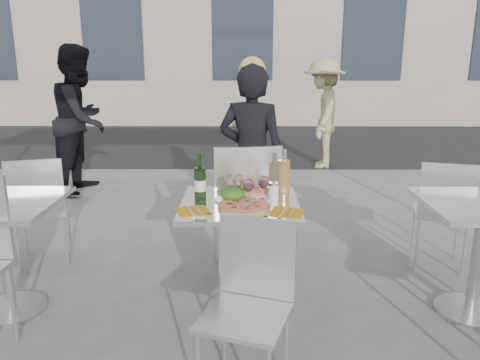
{
  "coord_description": "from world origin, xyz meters",
  "views": [
    {
      "loc": [
        0.02,
        -2.74,
        1.61
      ],
      "look_at": [
        0.0,
        0.15,
        0.85
      ],
      "focal_mm": 35.0,
      "sensor_mm": 36.0,
      "label": 1
    }
  ],
  "objects_px": {
    "side_table_left": "(2,233)",
    "wineglass_white_a": "(230,182)",
    "side_chair_rfar": "(443,206)",
    "chair_far": "(245,201)",
    "wineglass_white_b": "(239,181)",
    "salad_plate": "(233,195)",
    "sugar_shaker": "(273,191)",
    "chair_near": "(251,293)",
    "pizza_far": "(247,190)",
    "side_chair_lfar": "(39,203)",
    "pedestrian_a": "(81,119)",
    "wineglass_red_b": "(264,183)",
    "napkin_left": "(193,211)",
    "main_table": "(240,234)",
    "wine_bottle": "(200,181)",
    "pizza_near": "(244,206)",
    "side_table_right": "(480,235)",
    "woman_diner": "(252,158)",
    "napkin_right": "(287,212)",
    "pedestrian_b": "(323,114)",
    "wineglass_red_a": "(248,186)",
    "carafe": "(284,176)"
  },
  "relations": [
    {
      "from": "wineglass_red_b",
      "to": "chair_near",
      "type": "bearing_deg",
      "value": -96.86
    },
    {
      "from": "side_table_right",
      "to": "side_chair_rfar",
      "type": "xyz_separation_m",
      "value": [
        0.05,
        0.66,
        -0.03
      ]
    },
    {
      "from": "main_table",
      "to": "side_chair_lfar",
      "type": "height_order",
      "value": "side_chair_lfar"
    },
    {
      "from": "wine_bottle",
      "to": "pizza_far",
      "type": "bearing_deg",
      "value": 27.76
    },
    {
      "from": "wineglass_white_a",
      "to": "side_table_left",
      "type": "bearing_deg",
      "value": -176.97
    },
    {
      "from": "wineglass_white_a",
      "to": "pizza_far",
      "type": "bearing_deg",
      "value": 53.5
    },
    {
      "from": "wineglass_white_b",
      "to": "side_table_left",
      "type": "bearing_deg",
      "value": -176.89
    },
    {
      "from": "pedestrian_a",
      "to": "salad_plate",
      "type": "xyz_separation_m",
      "value": [
        1.9,
        -2.88,
        -0.1
      ]
    },
    {
      "from": "pizza_far",
      "to": "wineglass_white_a",
      "type": "distance_m",
      "value": 0.2
    },
    {
      "from": "pizza_near",
      "to": "wineglass_white_a",
      "type": "bearing_deg",
      "value": 114.15
    },
    {
      "from": "chair_near",
      "to": "pizza_near",
      "type": "xyz_separation_m",
      "value": [
        -0.03,
        0.59,
        0.25
      ]
    },
    {
      "from": "side_chair_lfar",
      "to": "wineglass_white_b",
      "type": "bearing_deg",
      "value": 142.98
    },
    {
      "from": "chair_far",
      "to": "salad_plate",
      "type": "bearing_deg",
      "value": 71.56
    },
    {
      "from": "side_chair_rfar",
      "to": "carafe",
      "type": "relative_size",
      "value": 2.99
    },
    {
      "from": "side_chair_lfar",
      "to": "napkin_left",
      "type": "distance_m",
      "value": 1.56
    },
    {
      "from": "salad_plate",
      "to": "side_chair_rfar",
      "type": "bearing_deg",
      "value": 21.54
    },
    {
      "from": "pedestrian_b",
      "to": "wineglass_red_a",
      "type": "xyz_separation_m",
      "value": [
        -1.15,
        -4.24,
        0.06
      ]
    },
    {
      "from": "wineglass_white_a",
      "to": "wineglass_red_a",
      "type": "distance_m",
      "value": 0.15
    },
    {
      "from": "woman_diner",
      "to": "salad_plate",
      "type": "relative_size",
      "value": 7.14
    },
    {
      "from": "woman_diner",
      "to": "pizza_near",
      "type": "height_order",
      "value": "woman_diner"
    },
    {
      "from": "chair_far",
      "to": "wineglass_white_b",
      "type": "distance_m",
      "value": 0.47
    },
    {
      "from": "side_table_left",
      "to": "pizza_far",
      "type": "relative_size",
      "value": 2.34
    },
    {
      "from": "pedestrian_a",
      "to": "wine_bottle",
      "type": "xyz_separation_m",
      "value": [
        1.7,
        -2.85,
        -0.02
      ]
    },
    {
      "from": "main_table",
      "to": "pedestrian_a",
      "type": "relative_size",
      "value": 0.42
    },
    {
      "from": "chair_near",
      "to": "wineglass_red_a",
      "type": "bearing_deg",
      "value": 109.08
    },
    {
      "from": "side_table_right",
      "to": "chair_far",
      "type": "distance_m",
      "value": 1.54
    },
    {
      "from": "side_chair_rfar",
      "to": "wineglass_white_a",
      "type": "bearing_deg",
      "value": 34.64
    },
    {
      "from": "side_chair_rfar",
      "to": "pizza_far",
      "type": "xyz_separation_m",
      "value": [
        -1.5,
        -0.44,
        0.25
      ]
    },
    {
      "from": "salad_plate",
      "to": "napkin_right",
      "type": "distance_m",
      "value": 0.39
    },
    {
      "from": "wineglass_white_b",
      "to": "wineglass_red_b",
      "type": "distance_m",
      "value": 0.16
    },
    {
      "from": "side_chair_rfar",
      "to": "sugar_shaker",
      "type": "relative_size",
      "value": 8.1
    },
    {
      "from": "pedestrian_b",
      "to": "pizza_near",
      "type": "bearing_deg",
      "value": -4.46
    },
    {
      "from": "wineglass_white_a",
      "to": "side_chair_lfar",
      "type": "bearing_deg",
      "value": 157.93
    },
    {
      "from": "salad_plate",
      "to": "sugar_shaker",
      "type": "xyz_separation_m",
      "value": [
        0.25,
        0.03,
        0.02
      ]
    },
    {
      "from": "side_table_left",
      "to": "wineglass_white_a",
      "type": "bearing_deg",
      "value": 3.03
    },
    {
      "from": "wineglass_red_b",
      "to": "napkin_left",
      "type": "relative_size",
      "value": 0.69
    },
    {
      "from": "chair_near",
      "to": "wine_bottle",
      "type": "distance_m",
      "value": 0.89
    },
    {
      "from": "salad_plate",
      "to": "wineglass_red_b",
      "type": "xyz_separation_m",
      "value": [
        0.19,
        0.02,
        0.07
      ]
    },
    {
      "from": "side_table_left",
      "to": "side_table_right",
      "type": "height_order",
      "value": "same"
    },
    {
      "from": "side_chair_lfar",
      "to": "pedestrian_a",
      "type": "height_order",
      "value": "pedestrian_a"
    },
    {
      "from": "chair_far",
      "to": "wine_bottle",
      "type": "xyz_separation_m",
      "value": [
        -0.28,
        -0.42,
        0.26
      ]
    },
    {
      "from": "wine_bottle",
      "to": "napkin_right",
      "type": "height_order",
      "value": "wine_bottle"
    },
    {
      "from": "side_table_right",
      "to": "woman_diner",
      "type": "height_order",
      "value": "woman_diner"
    },
    {
      "from": "chair_near",
      "to": "pizza_far",
      "type": "distance_m",
      "value": 0.95
    },
    {
      "from": "pedestrian_b",
      "to": "napkin_left",
      "type": "xyz_separation_m",
      "value": [
        -1.47,
        -4.39,
        -0.05
      ]
    },
    {
      "from": "carafe",
      "to": "napkin_left",
      "type": "distance_m",
      "value": 0.68
    },
    {
      "from": "carafe",
      "to": "napkin_left",
      "type": "height_order",
      "value": "carafe"
    },
    {
      "from": "side_table_left",
      "to": "wineglass_red_b",
      "type": "height_order",
      "value": "wineglass_red_b"
    },
    {
      "from": "side_chair_rfar",
      "to": "pedestrian_b",
      "type": "distance_m",
      "value": 3.58
    },
    {
      "from": "chair_far",
      "to": "pedestrian_b",
      "type": "height_order",
      "value": "pedestrian_b"
    }
  ]
}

